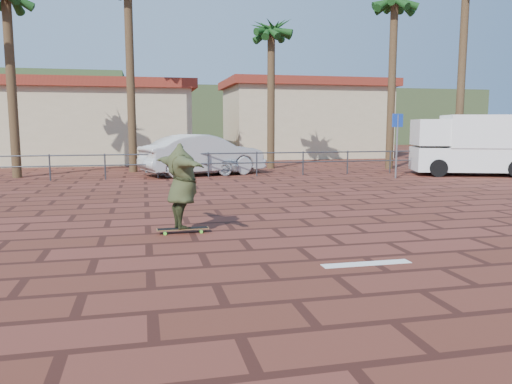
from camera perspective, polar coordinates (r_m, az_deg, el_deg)
ground at (r=8.63m, az=4.86°, el=-6.34°), size 120.00×120.00×0.00m
paint_stripe at (r=7.80m, az=12.52°, el=-8.00°), size 1.40×0.22×0.01m
guardrail at (r=20.19m, az=-5.47°, el=3.62°), size 24.06×0.06×1.00m
palm_far_left at (r=22.55m, az=-26.67°, el=19.01°), size 2.40×2.40×8.25m
palm_center at (r=24.62m, az=1.76°, el=17.64°), size 2.40×2.40×7.75m
palm_right at (r=25.43m, az=15.56°, el=19.85°), size 2.40×2.40×9.05m
building_west at (r=30.18m, az=-19.49°, el=7.58°), size 12.60×7.60×4.50m
building_east at (r=33.68m, az=5.57°, el=8.37°), size 10.60×6.60×5.00m
hill_front at (r=58.04m, az=-10.34°, el=8.42°), size 70.00×18.00×6.00m
longboard at (r=9.81m, az=-8.36°, el=-4.21°), size 1.01×0.24×0.10m
skateboarder at (r=9.67m, az=-8.46°, el=0.67°), size 1.17×2.09×1.65m
campervan at (r=22.88m, az=23.68°, el=5.08°), size 5.22×3.45×2.50m
car_silver at (r=21.12m, az=-7.32°, el=3.74°), size 3.98×1.72×1.34m
car_white at (r=21.16m, az=-6.04°, el=4.26°), size 5.48×3.40×1.71m
street_sign at (r=20.46m, az=15.83°, el=6.46°), size 0.51×0.17×2.53m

